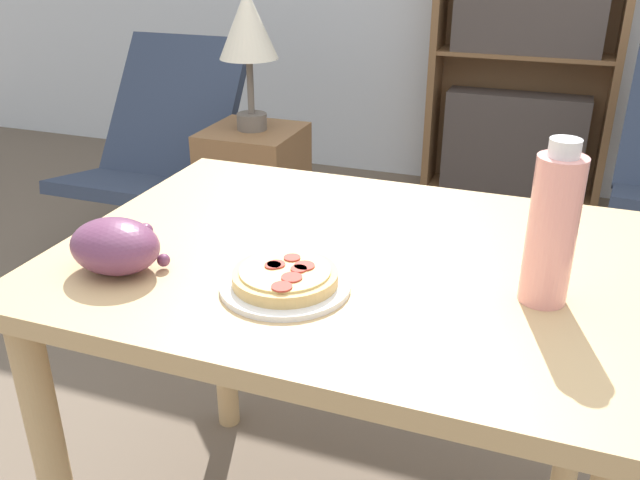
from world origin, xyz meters
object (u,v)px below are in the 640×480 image
(grape_bunch, at_px, (116,246))
(table_lamp, at_px, (248,31))
(drink_bottle, at_px, (552,228))
(lounge_chair_near, at_px, (160,192))
(bookshelf, at_px, (523,68))
(pizza_on_plate, at_px, (285,280))
(side_table, at_px, (256,207))

(grape_bunch, bearing_deg, table_lamp, 106.51)
(drink_bottle, height_order, lounge_chair_near, drink_bottle)
(grape_bunch, distance_m, bookshelf, 2.71)
(pizza_on_plate, xyz_separation_m, table_lamp, (-0.69, 1.32, 0.18))
(grape_bunch, height_order, side_table, grape_bunch)
(grape_bunch, distance_m, drink_bottle, 0.70)
(drink_bottle, distance_m, bookshelf, 2.54)
(lounge_chair_near, bearing_deg, side_table, -7.75)
(lounge_chair_near, xyz_separation_m, side_table, (0.47, -0.06, 0.02))
(pizza_on_plate, height_order, table_lamp, table_lamp)
(side_table, height_order, table_lamp, table_lamp)
(pizza_on_plate, relative_size, table_lamp, 0.43)
(lounge_chair_near, distance_m, table_lamp, 0.83)
(drink_bottle, relative_size, lounge_chair_near, 0.30)
(grape_bunch, height_order, table_lamp, table_lamp)
(drink_bottle, height_order, bookshelf, bookshelf)
(lounge_chair_near, distance_m, bookshelf, 1.85)
(pizza_on_plate, height_order, lounge_chair_near, lounge_chair_near)
(bookshelf, distance_m, table_lamp, 1.59)
(table_lamp, bearing_deg, bookshelf, 56.98)
(grape_bunch, height_order, bookshelf, bookshelf)
(lounge_chair_near, bearing_deg, drink_bottle, -39.77)
(lounge_chair_near, relative_size, bookshelf, 0.60)
(pizza_on_plate, height_order, bookshelf, bookshelf)
(pizza_on_plate, bearing_deg, bookshelf, 86.61)
(pizza_on_plate, distance_m, bookshelf, 2.63)
(bookshelf, xyz_separation_m, table_lamp, (-0.85, -1.31, 0.30))
(drink_bottle, bearing_deg, bookshelf, 95.31)
(pizza_on_plate, bearing_deg, drink_bottle, 15.01)
(table_lamp, bearing_deg, lounge_chair_near, 172.63)
(bookshelf, xyz_separation_m, side_table, (-0.85, -1.31, -0.36))
(grape_bunch, distance_m, side_table, 1.51)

